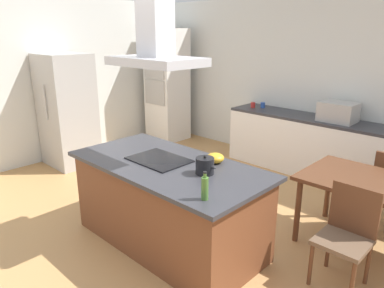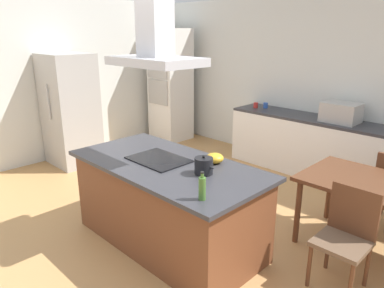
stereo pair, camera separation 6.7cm
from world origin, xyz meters
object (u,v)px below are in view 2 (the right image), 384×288
Objects in this scene: olive_oil_bottle at (202,188)px; dining_table at (377,192)px; tea_kettle at (204,166)px; cooktop at (159,159)px; range_hood at (155,38)px; mixing_bowl at (215,158)px; refrigerator at (70,110)px; countertop_microwave at (341,113)px; wall_oven_stack at (170,85)px; chair_facing_island at (347,232)px; coffee_mug_blue at (266,105)px; coffee_mug_red at (256,105)px.

dining_table is at bearing 65.33° from olive_oil_bottle.
olive_oil_bottle is (0.36, -0.40, 0.02)m from tea_kettle.
range_hood is (0.00, 0.00, 1.20)m from cooktop.
mixing_bowl is 0.10× the size of refrigerator.
wall_oven_stack reaches higher than countertop_microwave.
range_hood reaches higher than chair_facing_island.
mixing_bowl is 2.86m from coffee_mug_blue.
mixing_bowl is at bearing 36.53° from range_hood.
coffee_mug_red is (-1.45, -0.04, -0.09)m from countertop_microwave.
tea_kettle is 1.24× the size of mixing_bowl.
tea_kettle reaches higher than coffee_mug_blue.
countertop_microwave is (0.17, 2.54, 0.09)m from mixing_bowl.
tea_kettle reaches higher than coffee_mug_red.
cooktop is at bearing -143.47° from mixing_bowl.
tea_kettle is 2.48× the size of coffee_mug_red.
olive_oil_bottle is 3.89m from refrigerator.
coffee_mug_blue is at bearing 145.95° from dining_table.
countertop_microwave is at bearing -3.20° from coffee_mug_blue.
cooktop is at bearing -73.96° from coffee_mug_red.
coffee_mug_blue is 2.11m from wall_oven_stack.
range_hood is at bearing -10.00° from refrigerator.
refrigerator is at bearing 167.38° from olive_oil_bottle.
cooktop is at bearing -174.74° from tea_kettle.
coffee_mug_blue is at bearing 41.20° from coffee_mug_red.
cooktop is 1.00m from olive_oil_bottle.
refrigerator is at bearing 177.20° from mixing_bowl.
cooktop is 2.18m from dining_table.
tea_kettle is 0.95× the size of olive_oil_bottle.
countertop_microwave is at bearing 77.67° from range_hood.
countertop_microwave reaches higher than chair_facing_island.
refrigerator is (-2.16, -2.45, -0.03)m from coffee_mug_blue.
mixing_bowl is at bearing -93.81° from countertop_microwave.
refrigerator is 2.02× the size of range_hood.
wall_oven_stack reaches higher than dining_table.
wall_oven_stack is at bearing 144.52° from mixing_bowl.
range_hood reaches higher than coffee_mug_red.
mixing_bowl is 2.00× the size of coffee_mug_blue.
olive_oil_bottle is 2.60× the size of coffee_mug_red.
mixing_bowl is at bearing -141.54° from dining_table.
countertop_microwave is at bearing 124.85° from dining_table.
wall_oven_stack reaches higher than chair_facing_island.
countertop_microwave is 0.56× the size of chair_facing_island.
olive_oil_bottle is 3.68m from coffee_mug_blue.
tea_kettle is at bearing -151.44° from chair_facing_island.
cooktop is 0.33× the size of refrigerator.
tea_kettle is 3.12m from coffee_mug_red.
wall_oven_stack reaches higher than coffee_mug_blue.
coffee_mug_blue is 3.27m from refrigerator.
olive_oil_bottle is (0.94, -0.35, 0.09)m from cooktop.
refrigerator reaches higher than olive_oil_bottle.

